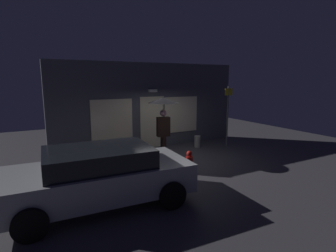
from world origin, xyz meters
TOP-DOWN VIEW (x-y plane):
  - ground_plane at (0.00, 0.00)m, footprint 18.00×18.00m
  - building_facade at (-0.00, 2.34)m, footprint 8.32×0.48m
  - person_with_umbrella at (-0.39, 0.38)m, footprint 1.10×1.10m
  - parked_car at (-3.32, -2.09)m, footprint 4.28×2.21m
  - street_sign_post at (2.99, 0.83)m, footprint 0.40×0.07m
  - sidewalk_bollard at (1.71, 1.24)m, footprint 0.26×0.26m
  - fire_hydrant at (-0.35, -1.33)m, footprint 0.22×0.22m

SIDE VIEW (x-z plane):
  - ground_plane at x=0.00m, z-range 0.00..0.00m
  - sidewalk_bollard at x=1.71m, z-range 0.00..0.51m
  - fire_hydrant at x=-0.35m, z-range -0.03..0.70m
  - parked_car at x=-3.32m, z-range 0.03..1.39m
  - street_sign_post at x=2.99m, z-range 0.17..2.80m
  - person_with_umbrella at x=-0.39m, z-range 0.63..2.90m
  - building_facade at x=0.00m, z-range -0.02..3.59m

